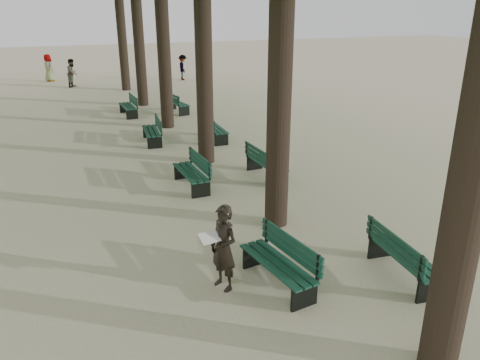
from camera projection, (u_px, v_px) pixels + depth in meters
name	position (u px, v px, depth m)	size (l,w,h in m)	color
ground	(276.00, 311.00, 7.74)	(120.00, 120.00, 0.00)	#C2BA93
bench_left_0	(278.00, 272.00, 8.37)	(0.80, 1.86, 0.92)	black
bench_left_1	(191.00, 178.00, 12.93)	(0.61, 1.81, 0.92)	black
bench_left_2	(152.00, 136.00, 17.19)	(0.76, 1.85, 0.92)	black
bench_left_3	(128.00, 110.00, 21.43)	(0.61, 1.81, 0.92)	black
bench_right_0	(404.00, 264.00, 8.61)	(0.77, 1.85, 0.92)	black
bench_right_1	(266.00, 169.00, 13.68)	(0.61, 1.81, 0.92)	black
bench_right_2	(215.00, 133.00, 17.52)	(0.66, 1.83, 0.92)	black
bench_right_3	(178.00, 107.00, 22.08)	(0.80, 1.86, 0.92)	black
man_with_map	(224.00, 248.00, 8.13)	(0.70, 0.71, 1.58)	black
pedestrian_a	(73.00, 73.00, 28.94)	(0.83, 0.34, 1.71)	#262628
pedestrian_d	(49.00, 68.00, 31.09)	(0.86, 0.35, 1.77)	#262628
pedestrian_b	(183.00, 67.00, 31.68)	(1.08, 0.33, 1.67)	#262628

